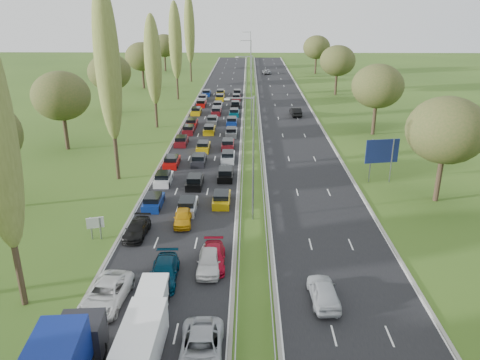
{
  "coord_description": "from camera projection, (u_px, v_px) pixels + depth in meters",
  "views": [
    {
      "loc": [
        4.03,
        1.79,
        19.6
      ],
      "look_at": [
        3.14,
        49.8,
        1.5
      ],
      "focal_mm": 35.0,
      "sensor_mm": 36.0,
      "label": 1
    }
  ],
  "objects": [
    {
      "name": "traffic_queue_fill",
      "position": [
        211.0,
        127.0,
        77.85
      ],
      "size": [
        9.07,
        68.07,
        0.8
      ],
      "color": "navy",
      "rests_on": "ground"
    },
    {
      "name": "near_car_2",
      "position": [
        106.0,
        294.0,
        32.33
      ],
      "size": [
        3.04,
        5.79,
        1.55
      ],
      "primitive_type": "imported",
      "rotation": [
        0.0,
        0.0,
        -0.08
      ],
      "color": "silver",
      "rests_on": "near_carriageway"
    },
    {
      "name": "direction_sign",
      "position": [
        382.0,
        153.0,
        53.67
      ],
      "size": [
        3.95,
        0.83,
        5.2
      ],
      "color": "gray",
      "rests_on": "ground"
    },
    {
      "name": "info_sign",
      "position": [
        95.0,
        225.0,
        41.13
      ],
      "size": [
        1.46,
        0.54,
        2.1
      ],
      "color": "gray",
      "rests_on": "ground"
    },
    {
      "name": "far_car_0",
      "position": [
        324.0,
        292.0,
        32.59
      ],
      "size": [
        2.04,
        4.68,
        1.57
      ],
      "primitive_type": "imported",
      "rotation": [
        0.0,
        0.0,
        3.18
      ],
      "color": "#A9ADB2",
      "rests_on": "far_carriageway"
    },
    {
      "name": "near_car_3",
      "position": [
        137.0,
        229.0,
        41.97
      ],
      "size": [
        2.05,
        4.57,
        1.3
      ],
      "primitive_type": "imported",
      "rotation": [
        0.0,
        0.0,
        -0.05
      ],
      "color": "black",
      "rests_on": "near_carriageway"
    },
    {
      "name": "near_car_12",
      "position": [
        209.0,
        261.0,
        36.54
      ],
      "size": [
        1.82,
        4.52,
        1.54
      ],
      "primitive_type": "imported",
      "rotation": [
        0.0,
        0.0,
        -0.0
      ],
      "color": "silver",
      "rests_on": "near_carriageway"
    },
    {
      "name": "central_reservation",
      "position": [
        251.0,
        120.0,
        82.22
      ],
      "size": [
        2.36,
        215.0,
        0.32
      ],
      "color": "gray",
      "rests_on": "ground"
    },
    {
      "name": "near_car_8",
      "position": [
        183.0,
        217.0,
        44.25
      ],
      "size": [
        1.91,
        4.16,
        1.38
      ],
      "primitive_type": "imported",
      "rotation": [
        0.0,
        0.0,
        0.07
      ],
      "color": "#CA8F0D",
      "rests_on": "near_carriageway"
    },
    {
      "name": "white_van_front",
      "position": [
        142.0,
        338.0,
        27.48
      ],
      "size": [
        2.23,
        5.7,
        2.29
      ],
      "rotation": [
        0.0,
        0.0,
        -0.01
      ],
      "color": "white",
      "rests_on": "near_carriageway"
    },
    {
      "name": "white_van_rear",
      "position": [
        152.0,
        302.0,
        31.16
      ],
      "size": [
        1.87,
        4.76,
        1.91
      ],
      "rotation": [
        0.0,
        0.0,
        0.02
      ],
      "color": "white",
      "rests_on": "near_carriageway"
    },
    {
      "name": "woodland_right",
      "position": [
        393.0,
        96.0,
        64.55
      ],
      "size": [
        8.0,
        153.0,
        11.1
      ],
      "color": "#2D2116",
      "rests_on": "ground"
    },
    {
      "name": "far_car_1",
      "position": [
        296.0,
        112.0,
        87.18
      ],
      "size": [
        2.07,
        4.88,
        1.57
      ],
      "primitive_type": "imported",
      "rotation": [
        0.0,
        0.0,
        3.23
      ],
      "color": "black",
      "rests_on": "far_carriageway"
    },
    {
      "name": "near_car_11",
      "position": [
        213.0,
        257.0,
        37.24
      ],
      "size": [
        2.15,
        4.81,
        1.37
      ],
      "primitive_type": "imported",
      "rotation": [
        0.0,
        0.0,
        0.05
      ],
      "color": "#AC0A22",
      "rests_on": "near_carriageway"
    },
    {
      "name": "poplar_row",
      "position": [
        137.0,
        60.0,
        64.92
      ],
      "size": [
        2.8,
        127.8,
        22.44
      ],
      "color": "#2D2116",
      "rests_on": "ground"
    },
    {
      "name": "near_carriageway",
      "position": [
        213.0,
        123.0,
        82.53
      ],
      "size": [
        10.5,
        215.0,
        0.04
      ],
      "primitive_type": "cube",
      "color": "black",
      "rests_on": "ground"
    },
    {
      "name": "ground",
      "position": [
        251.0,
        126.0,
        80.08
      ],
      "size": [
        260.0,
        260.0,
        0.0
      ],
      "primitive_type": "plane",
      "color": "#325219",
      "rests_on": "ground"
    },
    {
      "name": "far_car_2",
      "position": [
        267.0,
        72.0,
        139.78
      ],
      "size": [
        2.52,
        5.06,
        1.38
      ],
      "primitive_type": "imported",
      "rotation": [
        0.0,
        0.0,
        3.19
      ],
      "color": "gray",
      "rests_on": "far_carriageway"
    },
    {
      "name": "woodland_left",
      "position": [
        51.0,
        101.0,
        61.57
      ],
      "size": [
        8.0,
        166.0,
        11.1
      ],
      "color": "#2D2116",
      "rests_on": "ground"
    },
    {
      "name": "near_car_7",
      "position": [
        164.0,
        272.0,
        35.14
      ],
      "size": [
        2.24,
        5.06,
        1.44
      ],
      "primitive_type": "imported",
      "rotation": [
        0.0,
        0.0,
        0.04
      ],
      "color": "#042C44",
      "rests_on": "near_carriageway"
    },
    {
      "name": "lamp_columns",
      "position": [
        252.0,
        93.0,
        76.09
      ],
      "size": [
        0.18,
        140.18,
        12.0
      ],
      "color": "gray",
      "rests_on": "ground"
    },
    {
      "name": "far_carriageway",
      "position": [
        289.0,
        123.0,
        82.3
      ],
      "size": [
        10.5,
        215.0,
        0.04
      ],
      "primitive_type": "cube",
      "color": "black",
      "rests_on": "ground"
    },
    {
      "name": "near_car_10",
      "position": [
        201.0,
        349.0,
        27.2
      ],
      "size": [
        2.69,
        5.57,
        1.53
      ],
      "primitive_type": "imported",
      "rotation": [
        0.0,
        0.0,
        0.03
      ],
      "color": "#A7AAB1",
      "rests_on": "near_carriageway"
    }
  ]
}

